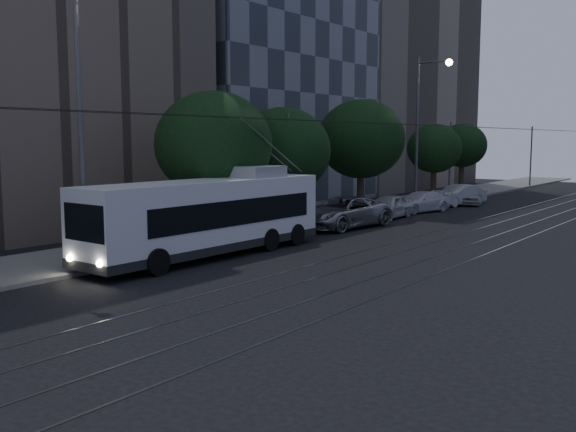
% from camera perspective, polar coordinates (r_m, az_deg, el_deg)
% --- Properties ---
extents(ground, '(120.00, 120.00, 0.00)m').
position_cam_1_polar(ground, '(21.33, -4.85, -5.99)').
color(ground, black).
rests_on(ground, ground).
extents(sidewalk, '(5.00, 90.00, 0.15)m').
position_cam_1_polar(sidewalk, '(41.68, 5.90, 0.39)').
color(sidewalk, slate).
rests_on(sidewalk, ground).
extents(tram_rails, '(4.52, 90.00, 0.02)m').
position_cam_1_polar(tram_rails, '(37.54, 19.06, -0.76)').
color(tram_rails, gray).
rests_on(tram_rails, ground).
extents(overhead_wires, '(2.23, 90.00, 6.00)m').
position_cam_1_polar(overhead_wires, '(40.19, 9.05, 4.96)').
color(overhead_wires, black).
rests_on(overhead_wires, ground).
extents(building_glass_mid, '(14.40, 18.40, 26.80)m').
position_cam_1_polar(building_glass_mid, '(50.62, -4.36, 16.71)').
color(building_glass_mid, '#333841').
rests_on(building_glass_mid, ground).
extents(building_tan_far, '(14.40, 22.40, 34.80)m').
position_cam_1_polar(building_tan_far, '(67.42, 7.49, 17.63)').
color(building_tan_far, gray).
rests_on(building_tan_far, ground).
extents(trolleybus, '(2.66, 12.05, 5.63)m').
position_cam_1_polar(trolleybus, '(26.10, -6.94, 0.02)').
color(trolleybus, silver).
rests_on(trolleybus, ground).
extents(pickup_silver, '(3.34, 6.22, 1.66)m').
position_cam_1_polar(pickup_silver, '(34.43, 4.86, 0.32)').
color(pickup_silver, gray).
rests_on(pickup_silver, ground).
extents(car_white_a, '(1.94, 4.33, 1.44)m').
position_cam_1_polar(car_white_a, '(38.85, 8.90, 0.84)').
color(car_white_a, silver).
rests_on(car_white_a, ground).
extents(car_white_b, '(3.09, 4.92, 1.33)m').
position_cam_1_polar(car_white_b, '(42.72, 11.65, 1.24)').
color(car_white_b, silver).
rests_on(car_white_b, ground).
extents(car_white_c, '(2.75, 4.79, 1.49)m').
position_cam_1_polar(car_white_c, '(47.49, 14.92, 1.80)').
color(car_white_c, '#B6B6BA').
rests_on(car_white_c, ground).
extents(car_white_d, '(2.64, 4.14, 1.31)m').
position_cam_1_polar(car_white_d, '(48.37, 15.87, 1.75)').
color(car_white_d, '#AEAEB2').
rests_on(car_white_d, ground).
extents(tree_1, '(5.39, 5.39, 6.92)m').
position_cam_1_polar(tree_1, '(29.59, -6.61, 6.32)').
color(tree_1, black).
rests_on(tree_1, ground).
extents(tree_2, '(5.00, 5.00, 6.39)m').
position_cam_1_polar(tree_2, '(33.53, -0.45, 5.81)').
color(tree_2, black).
rests_on(tree_2, ground).
extents(tree_3, '(5.42, 5.42, 7.18)m').
position_cam_1_polar(tree_3, '(40.12, 6.52, 6.79)').
color(tree_3, black).
rests_on(tree_3, ground).
extents(tree_4, '(4.10, 4.10, 5.89)m').
position_cam_1_polar(tree_4, '(49.71, 12.88, 5.85)').
color(tree_4, black).
rests_on(tree_4, ground).
extents(tree_5, '(3.97, 3.97, 6.02)m').
position_cam_1_polar(tree_5, '(54.68, 15.23, 6.06)').
color(tree_5, black).
rests_on(tree_5, ground).
extents(streetlamp_near, '(2.47, 0.44, 10.26)m').
position_cam_1_polar(streetlamp_near, '(23.82, -17.46, 9.99)').
color(streetlamp_near, '#545457').
rests_on(streetlamp_near, ground).
extents(streetlamp_far, '(2.45, 0.44, 10.12)m').
position_cam_1_polar(streetlamp_far, '(43.82, 11.92, 8.47)').
color(streetlamp_far, '#545457').
rests_on(streetlamp_far, ground).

